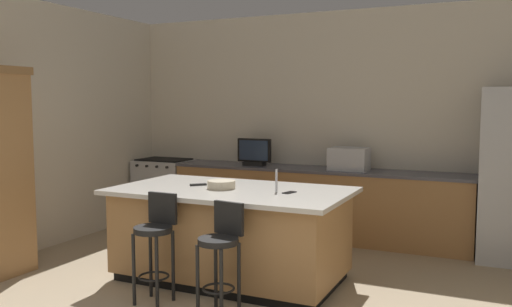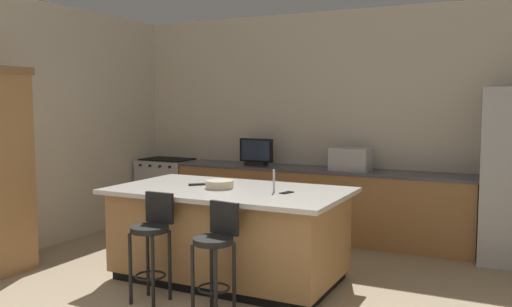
{
  "view_description": "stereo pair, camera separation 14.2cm",
  "coord_description": "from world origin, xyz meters",
  "px_view_note": "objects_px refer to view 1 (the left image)",
  "views": [
    {
      "loc": [
        2.17,
        -2.28,
        1.77
      ],
      "look_at": [
        -0.42,
        3.29,
        1.19
      ],
      "focal_mm": 37.8,
      "sensor_mm": 36.0,
      "label": 1
    },
    {
      "loc": [
        2.3,
        -2.22,
        1.77
      ],
      "look_at": [
        -0.42,
        3.29,
        1.19
      ],
      "focal_mm": 37.8,
      "sensor_mm": 36.0,
      "label": 2
    }
  ],
  "objects_px": {
    "range_oven": "(165,190)",
    "bar_stool_right": "(221,249)",
    "tv_monitor": "(254,153)",
    "kitchen_island": "(231,233)",
    "cell_phone": "(289,192)",
    "fruit_bowl": "(221,184)",
    "bar_stool_left": "(155,238)",
    "tv_remote": "(198,185)",
    "microwave": "(349,159)"
  },
  "relations": [
    {
      "from": "tv_monitor",
      "to": "bar_stool_right",
      "type": "relative_size",
      "value": 0.52
    },
    {
      "from": "bar_stool_left",
      "to": "fruit_bowl",
      "type": "relative_size",
      "value": 3.46
    },
    {
      "from": "tv_monitor",
      "to": "bar_stool_right",
      "type": "height_order",
      "value": "tv_monitor"
    },
    {
      "from": "bar_stool_left",
      "to": "bar_stool_right",
      "type": "distance_m",
      "value": 0.66
    },
    {
      "from": "bar_stool_left",
      "to": "fruit_bowl",
      "type": "xyz_separation_m",
      "value": [
        0.23,
        0.81,
        0.38
      ]
    },
    {
      "from": "tv_monitor",
      "to": "bar_stool_left",
      "type": "height_order",
      "value": "tv_monitor"
    },
    {
      "from": "tv_remote",
      "to": "tv_monitor",
      "type": "bearing_deg",
      "value": 142.71
    },
    {
      "from": "tv_monitor",
      "to": "microwave",
      "type": "bearing_deg",
      "value": 2.27
    },
    {
      "from": "fruit_bowl",
      "to": "cell_phone",
      "type": "distance_m",
      "value": 0.71
    },
    {
      "from": "bar_stool_left",
      "to": "range_oven",
      "type": "bearing_deg",
      "value": 123.47
    },
    {
      "from": "kitchen_island",
      "to": "tv_remote",
      "type": "relative_size",
      "value": 13.73
    },
    {
      "from": "microwave",
      "to": "bar_stool_left",
      "type": "height_order",
      "value": "microwave"
    },
    {
      "from": "bar_stool_left",
      "to": "cell_phone",
      "type": "distance_m",
      "value": 1.31
    },
    {
      "from": "microwave",
      "to": "bar_stool_left",
      "type": "distance_m",
      "value": 3.01
    },
    {
      "from": "microwave",
      "to": "fruit_bowl",
      "type": "xyz_separation_m",
      "value": [
        -0.76,
        -2.0,
        -0.1
      ]
    },
    {
      "from": "bar_stool_right",
      "to": "tv_remote",
      "type": "relative_size",
      "value": 5.53
    },
    {
      "from": "fruit_bowl",
      "to": "kitchen_island",
      "type": "bearing_deg",
      "value": 19.35
    },
    {
      "from": "microwave",
      "to": "bar_stool_right",
      "type": "bearing_deg",
      "value": -96.54
    },
    {
      "from": "range_oven",
      "to": "cell_phone",
      "type": "xyz_separation_m",
      "value": [
        2.77,
        -1.96,
        0.46
      ]
    },
    {
      "from": "range_oven",
      "to": "microwave",
      "type": "height_order",
      "value": "microwave"
    },
    {
      "from": "kitchen_island",
      "to": "bar_stool_right",
      "type": "xyz_separation_m",
      "value": [
        0.34,
        -0.85,
        0.09
      ]
    },
    {
      "from": "kitchen_island",
      "to": "fruit_bowl",
      "type": "relative_size",
      "value": 8.35
    },
    {
      "from": "range_oven",
      "to": "tv_remote",
      "type": "height_order",
      "value": "tv_remote"
    },
    {
      "from": "kitchen_island",
      "to": "range_oven",
      "type": "xyz_separation_m",
      "value": [
        -2.15,
        1.97,
        -0.0
      ]
    },
    {
      "from": "kitchen_island",
      "to": "tv_monitor",
      "type": "xyz_separation_m",
      "value": [
        -0.64,
        1.92,
        0.62
      ]
    },
    {
      "from": "bar_stool_left",
      "to": "fruit_bowl",
      "type": "distance_m",
      "value": 0.92
    },
    {
      "from": "kitchen_island",
      "to": "bar_stool_right",
      "type": "distance_m",
      "value": 0.92
    },
    {
      "from": "bar_stool_left",
      "to": "tv_remote",
      "type": "relative_size",
      "value": 5.7
    },
    {
      "from": "tv_monitor",
      "to": "cell_phone",
      "type": "bearing_deg",
      "value": -56.54
    },
    {
      "from": "kitchen_island",
      "to": "bar_stool_left",
      "type": "xyz_separation_m",
      "value": [
        -0.32,
        -0.84,
        0.11
      ]
    },
    {
      "from": "cell_phone",
      "to": "tv_remote",
      "type": "bearing_deg",
      "value": -167.09
    },
    {
      "from": "fruit_bowl",
      "to": "bar_stool_left",
      "type": "bearing_deg",
      "value": -105.64
    },
    {
      "from": "tv_remote",
      "to": "bar_stool_left",
      "type": "bearing_deg",
      "value": -39.22
    },
    {
      "from": "tv_monitor",
      "to": "fruit_bowl",
      "type": "xyz_separation_m",
      "value": [
        0.55,
        -1.95,
        -0.13
      ]
    },
    {
      "from": "range_oven",
      "to": "tv_monitor",
      "type": "height_order",
      "value": "tv_monitor"
    },
    {
      "from": "range_oven",
      "to": "tv_remote",
      "type": "relative_size",
      "value": 5.53
    },
    {
      "from": "range_oven",
      "to": "bar_stool_right",
      "type": "height_order",
      "value": "same"
    },
    {
      "from": "fruit_bowl",
      "to": "tv_remote",
      "type": "bearing_deg",
      "value": 167.71
    },
    {
      "from": "range_oven",
      "to": "fruit_bowl",
      "type": "relative_size",
      "value": 3.36
    },
    {
      "from": "kitchen_island",
      "to": "cell_phone",
      "type": "xyz_separation_m",
      "value": [
        0.62,
        0.01,
        0.46
      ]
    },
    {
      "from": "range_oven",
      "to": "cell_phone",
      "type": "distance_m",
      "value": 3.43
    },
    {
      "from": "kitchen_island",
      "to": "cell_phone",
      "type": "distance_m",
      "value": 0.77
    },
    {
      "from": "tv_remote",
      "to": "cell_phone",
      "type": "bearing_deg",
      "value": 43.75
    },
    {
      "from": "kitchen_island",
      "to": "tv_monitor",
      "type": "height_order",
      "value": "tv_monitor"
    },
    {
      "from": "kitchen_island",
      "to": "range_oven",
      "type": "bearing_deg",
      "value": 137.61
    },
    {
      "from": "range_oven",
      "to": "fruit_bowl",
      "type": "distance_m",
      "value": 2.91
    },
    {
      "from": "microwave",
      "to": "bar_stool_right",
      "type": "height_order",
      "value": "microwave"
    },
    {
      "from": "microwave",
      "to": "fruit_bowl",
      "type": "bearing_deg",
      "value": -110.78
    },
    {
      "from": "microwave",
      "to": "bar_stool_left",
      "type": "relative_size",
      "value": 0.5
    },
    {
      "from": "range_oven",
      "to": "microwave",
      "type": "bearing_deg",
      "value": 0.02
    }
  ]
}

